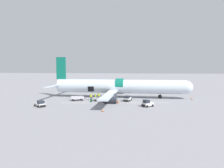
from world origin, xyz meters
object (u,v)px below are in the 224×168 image
baggage_cart_queued (78,98)px  suitcase_on_tarmac_upright (91,101)px  ground_crew_loader_a (91,97)px  ground_crew_loader_b (99,96)px  ground_crew_driver (103,99)px  ground_crew_supervisor (95,96)px  suitcase_on_tarmac_spare (109,99)px  baggage_tug_lead (147,104)px  baggage_tug_rear (127,99)px  airplane (118,87)px  baggage_cart_loading (99,99)px  baggage_tug_mid (40,104)px

baggage_cart_queued → suitcase_on_tarmac_upright: (3.98, -1.74, -0.22)m
ground_crew_loader_a → baggage_cart_queued: bearing=-149.3°
ground_crew_loader_b → ground_crew_driver: size_ratio=1.03×
ground_crew_driver → ground_crew_supervisor: bearing=122.6°
ground_crew_loader_a → suitcase_on_tarmac_spare: bearing=-9.5°
ground_crew_loader_a → ground_crew_supervisor: 1.21m
baggage_tug_lead → baggage_tug_rear: baggage_tug_lead is taller
suitcase_on_tarmac_upright → airplane: bearing=55.3°
baggage_tug_rear → suitcase_on_tarmac_upright: size_ratio=4.01×
ground_crew_loader_a → ground_crew_loader_b: ground_crew_loader_b is taller
baggage_tug_lead → ground_crew_loader_a: size_ratio=1.69×
airplane → baggage_cart_loading: airplane is taller
airplane → ground_crew_supervisor: (-5.70, -4.27, -2.32)m
baggage_tug_lead → baggage_cart_loading: baggage_tug_lead is taller
airplane → baggage_tug_lead: airplane is taller
baggage_tug_lead → suitcase_on_tarmac_spare: bearing=145.0°
baggage_tug_rear → baggage_cart_loading: bearing=-173.8°
baggage_cart_queued → suitcase_on_tarmac_spare: baggage_cart_queued is taller
baggage_tug_mid → ground_crew_loader_b: (10.61, 12.07, 0.31)m
airplane → suitcase_on_tarmac_upright: (-5.85, -8.44, -2.82)m
airplane → baggage_tug_lead: size_ratio=14.77×
airplane → baggage_tug_lead: 14.96m
ground_crew_loader_b → suitcase_on_tarmac_spare: bearing=-32.2°
airplane → baggage_cart_loading: bearing=-122.6°
baggage_cart_loading → suitcase_on_tarmac_upright: (-1.72, -1.97, -0.17)m
baggage_cart_loading → ground_crew_loader_a: ground_crew_loader_a is taller
suitcase_on_tarmac_spare → ground_crew_loader_b: bearing=147.8°
ground_crew_driver → ground_crew_supervisor: (-2.97, 4.65, -0.05)m
ground_crew_loader_b → baggage_tug_rear: bearing=-13.7°
airplane → ground_crew_supervisor: bearing=-143.1°
baggage_tug_lead → ground_crew_loader_a: ground_crew_loader_a is taller
ground_crew_loader_a → ground_crew_driver: 5.72m
ground_crew_loader_a → ground_crew_loader_b: (1.85, 1.12, 0.05)m
airplane → baggage_tug_lead: (7.88, -12.47, -2.50)m
ground_crew_loader_a → ground_crew_supervisor: ground_crew_loader_a is taller
ground_crew_loader_a → suitcase_on_tarmac_spare: 5.04m
airplane → suitcase_on_tarmac_upright: size_ratio=50.95×
airplane → ground_crew_supervisor: size_ratio=25.48×
baggage_cart_queued → ground_crew_supervisor: (4.14, 2.42, 0.27)m
baggage_tug_lead → baggage_cart_loading: (-12.01, 6.00, -0.14)m
airplane → ground_crew_loader_a: size_ratio=25.02×
airplane → baggage_cart_queued: airplane is taller
baggage_cart_loading → ground_crew_loader_b: bearing=105.8°
baggage_cart_queued → suitcase_on_tarmac_spare: bearing=7.1°
ground_crew_driver → baggage_cart_queued: bearing=162.6°
suitcase_on_tarmac_spare → ground_crew_loader_a: bearing=170.5°
baggage_tug_lead → baggage_tug_mid: size_ratio=0.89×
airplane → baggage_tug_rear: 6.94m
baggage_tug_lead → baggage_cart_queued: baggage_tug_lead is taller
baggage_cart_loading → suitcase_on_tarmac_spare: baggage_cart_loading is taller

